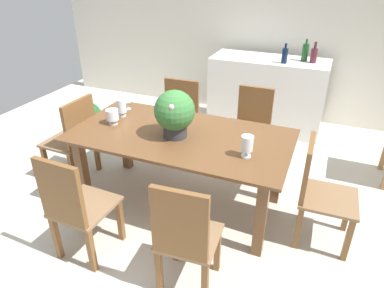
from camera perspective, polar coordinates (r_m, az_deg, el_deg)
The scene contains 19 objects.
ground_plane at distance 3.53m, azimuth -1.62°, elevation -9.38°, with size 7.04×7.04×0.00m, color beige.
back_wall at distance 5.34m, azimuth 10.19°, elevation 18.61°, with size 6.40×0.10×2.60m, color beige.
dining_table at distance 3.16m, azimuth -1.91°, elevation -0.32°, with size 1.98×1.03×0.76m.
chair_near_right at distance 2.38m, azimuth -1.22°, elevation -15.08°, with size 0.44×0.44×0.96m.
chair_foot_end at distance 3.02m, azimuth 20.04°, elevation -6.88°, with size 0.46×0.46×0.91m.
chair_near_left at distance 2.78m, azimuth -18.84°, elevation -9.57°, with size 0.44×0.47×0.95m.
chair_far_left at distance 4.17m, azimuth -2.18°, elevation 4.94°, with size 0.48×0.43×0.91m.
chair_far_right at distance 3.90m, azimuth 9.86°, elevation 2.96°, with size 0.42×0.41×0.94m.
chair_head_end at distance 3.84m, azimuth -18.84°, elevation 1.32°, with size 0.46×0.49×0.92m.
flower_centerpiece at distance 2.98m, azimuth -2.89°, elevation 5.22°, with size 0.36×0.36×0.42m.
crystal_vase_left at distance 2.73m, azimuth 9.10°, elevation -0.02°, with size 0.10×0.10×0.18m.
crystal_vase_center_near at distance 3.51m, azimuth -11.59°, elevation 6.12°, with size 0.10×0.10×0.18m.
crystal_vase_right at distance 3.36m, azimuth -13.05°, elevation 4.65°, with size 0.12×0.12×0.14m.
wine_glass at distance 3.67m, azimuth -10.68°, elevation 7.26°, with size 0.07×0.07×0.15m.
kitchen_counter at distance 4.98m, azimuth 12.20°, elevation 8.10°, with size 1.54×0.62×0.99m, color white.
wine_bottle_tall at distance 4.63m, azimuth 15.08°, elevation 13.98°, with size 0.07×0.07×0.25m.
wine_bottle_green at distance 4.76m, azimuth 19.52°, elevation 13.71°, with size 0.08×0.08×0.26m.
wine_bottle_clear at distance 4.81m, azimuth 18.21°, elevation 14.23°, with size 0.08×0.08×0.28m.
potted_plant_floor at distance 4.76m, azimuth -16.87°, elevation 3.76°, with size 0.39×0.39×0.53m.
Camera 1 is at (1.16, -2.55, 2.15)m, focal length 32.24 mm.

